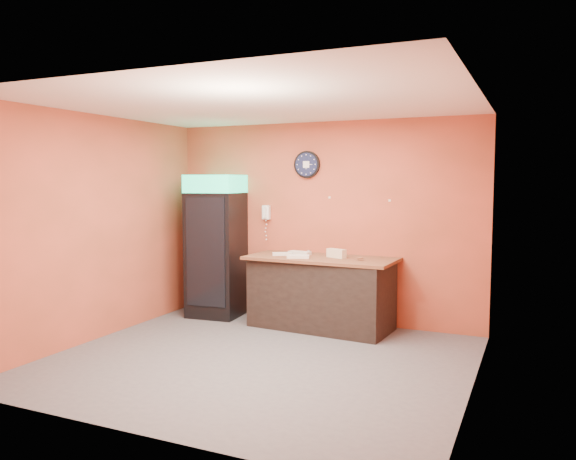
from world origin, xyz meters
The scene contains 15 objects.
floor centered at (0.00, 0.00, 0.00)m, with size 4.50×4.50×0.00m, color #47474C.
back_wall centered at (0.00, 2.00, 1.40)m, with size 4.50×0.02×2.80m, color #C75138.
left_wall centered at (-2.25, 0.00, 1.40)m, with size 0.02×4.00×2.80m, color #C75138.
right_wall centered at (2.25, 0.00, 1.40)m, with size 0.02×4.00×2.80m, color #C75138.
ceiling centered at (0.00, 0.00, 2.80)m, with size 4.50×4.00×0.02m, color white.
beverage_cooler centered at (-1.53, 1.60, 1.01)m, with size 0.79×0.80×2.07m.
prep_counter centered at (0.13, 1.59, 0.46)m, with size 1.85×0.82×0.93m, color black.
wall_clock centered at (-0.23, 1.97, 2.21)m, with size 0.38×0.06×0.38m.
wall_phone centered at (-0.87, 1.95, 1.52)m, with size 0.11×0.10×0.20m.
butcher_paper centered at (0.13, 1.59, 0.95)m, with size 1.99×0.91×0.04m, color brown.
sub_roll_stack centered at (0.34, 1.60, 1.02)m, with size 0.29×0.19×0.12m.
wrapped_sandwich_left centered at (-0.41, 1.53, 0.98)m, with size 0.27×0.10×0.04m, color silver.
wrapped_sandwich_mid centered at (-0.10, 1.36, 0.99)m, with size 0.29×0.11×0.04m, color silver.
wrapped_sandwich_right centered at (-0.23, 1.70, 0.99)m, with size 0.31×0.12×0.04m, color silver.
kitchen_tool centered at (-0.12, 1.78, 0.99)m, with size 0.06×0.06×0.06m, color silver.
Camera 1 is at (2.77, -5.38, 1.98)m, focal length 35.00 mm.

